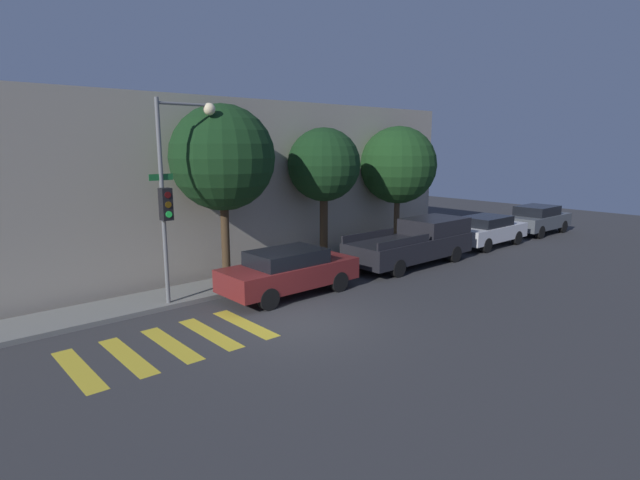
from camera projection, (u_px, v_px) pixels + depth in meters
name	position (u px, v px, depth m)	size (l,w,h in m)	color
ground_plane	(296.00, 322.00, 13.35)	(60.00, 60.00, 0.00)	#333335
sidewalk	(218.00, 287.00, 16.36)	(26.00, 1.80, 0.14)	slate
building_row	(157.00, 186.00, 18.95)	(26.00, 6.00, 6.29)	#A89E8E
crosswalk	(171.00, 344.00, 11.88)	(4.60, 2.60, 0.00)	gold
traffic_light_pole	(175.00, 180.00, 14.07)	(2.12, 0.56, 5.95)	slate
sedan_near_corner	(289.00, 271.00, 15.67)	(4.47, 1.79, 1.46)	maroon
pickup_truck	(416.00, 242.00, 19.77)	(5.70, 2.02, 1.72)	black
sedan_middle	(487.00, 230.00, 23.24)	(4.38, 1.81, 1.41)	silver
sedan_far_end	(537.00, 219.00, 26.50)	(4.28, 1.85, 1.49)	#4C5156
tree_near_corner	(222.00, 158.00, 16.10)	(3.43, 3.43, 5.98)	#42301E
tree_midblock	(324.00, 165.00, 19.02)	(2.80, 2.80, 5.32)	#42301E
tree_far_end	(398.00, 165.00, 21.88)	(3.37, 3.37, 5.48)	brown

